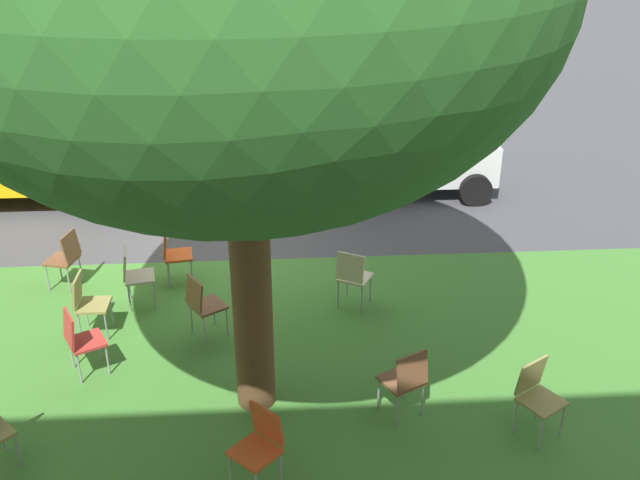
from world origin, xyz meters
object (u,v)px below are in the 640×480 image
at_px(chair_5, 87,300).
at_px(chair_3, 173,251).
at_px(chair_9, 134,272).
at_px(chair_2, 66,256).
at_px(chair_1, 80,338).
at_px(chair_6, 406,378).
at_px(chair_0, 537,392).
at_px(chair_4, 203,302).
at_px(chair_7, 260,442).
at_px(chair_10, 353,275).
at_px(parked_car, 397,148).

bearing_deg(chair_5, chair_3, -125.39).
bearing_deg(chair_9, chair_2, -28.15).
bearing_deg(chair_9, chair_1, 76.65).
bearing_deg(chair_6, chair_0, 166.14).
xyz_separation_m(chair_4, chair_5, (1.51, -0.15, 0.00)).
height_order(chair_1, chair_4, same).
relative_size(chair_0, chair_5, 1.00).
xyz_separation_m(chair_7, chair_10, (-1.26, -3.29, 0.00)).
relative_size(chair_6, chair_9, 1.00).
relative_size(chair_0, parked_car, 0.24).
bearing_deg(parked_car, chair_6, 81.86).
distance_m(chair_0, chair_2, 6.83).
relative_size(chair_2, chair_9, 1.00).
xyz_separation_m(chair_1, chair_2, (0.70, -2.18, 0.00)).
distance_m(chair_9, parked_car, 5.96).
bearing_deg(parked_car, chair_9, 43.06).
bearing_deg(chair_5, chair_9, -124.11).
relative_size(chair_5, chair_9, 1.00).
height_order(chair_4, chair_9, same).
relative_size(chair_0, chair_4, 1.00).
relative_size(chair_2, chair_10, 1.00).
height_order(chair_3, chair_5, same).
distance_m(chair_2, chair_7, 5.03).
xyz_separation_m(chair_4, chair_9, (1.02, -0.87, 0.00)).
distance_m(chair_1, chair_4, 1.58).
height_order(chair_0, chair_7, same).
height_order(chair_1, chair_9, same).
bearing_deg(chair_9, chair_4, 139.77).
relative_size(chair_2, chair_6, 1.00).
bearing_deg(chair_6, chair_10, -81.98).
height_order(chair_0, chair_10, same).
bearing_deg(chair_4, chair_7, 106.00).
xyz_separation_m(chair_0, chair_5, (5.24, -2.25, 0.00)).
relative_size(chair_0, chair_6, 1.00).
bearing_deg(chair_7, chair_5, -51.18).
height_order(chair_2, parked_car, parked_car).
height_order(chair_0, chair_1, same).
distance_m(chair_5, chair_10, 3.57).
bearing_deg(chair_9, chair_3, -126.79).
bearing_deg(parked_car, chair_0, 93.33).
distance_m(chair_1, chair_5, 0.89).
height_order(chair_3, chair_4, same).
height_order(chair_2, chair_3, same).
relative_size(chair_1, chair_4, 1.00).
xyz_separation_m(chair_4, parked_car, (-3.32, -4.93, 0.32)).
distance_m(chair_3, chair_4, 1.60).
xyz_separation_m(chair_2, chair_7, (-2.87, 4.13, 0.00)).
bearing_deg(chair_6, parked_car, -98.14).
bearing_deg(chair_0, chair_2, -31.28).
height_order(chair_2, chair_6, same).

